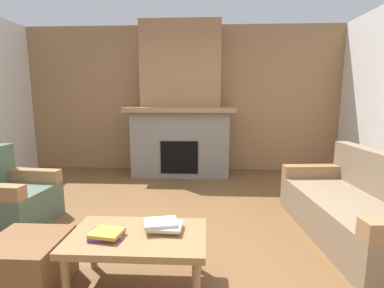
% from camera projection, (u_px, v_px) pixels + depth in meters
% --- Properties ---
extents(ground, '(9.00, 9.00, 0.00)m').
position_uv_depth(ground, '(158.00, 243.00, 2.85)').
color(ground, brown).
extents(wall_back_wood_panel, '(6.00, 0.12, 2.70)m').
position_uv_depth(wall_back_wood_panel, '(183.00, 100.00, 5.58)').
color(wall_back_wood_panel, '#997047').
rests_on(wall_back_wood_panel, ground).
extents(fireplace, '(1.90, 0.82, 2.70)m').
position_uv_depth(fireplace, '(181.00, 110.00, 5.24)').
color(fireplace, gray).
rests_on(fireplace, ground).
extents(couch, '(0.99, 1.86, 0.85)m').
position_uv_depth(couch, '(357.00, 210.00, 2.94)').
color(couch, '#847056').
rests_on(couch, ground).
extents(armchair, '(0.82, 0.82, 0.85)m').
position_uv_depth(armchair, '(9.00, 198.00, 3.26)').
color(armchair, '#4C604C').
rests_on(armchair, ground).
extents(coffee_table, '(1.00, 0.60, 0.43)m').
position_uv_depth(coffee_table, '(138.00, 241.00, 2.14)').
color(coffee_table, '#997047').
rests_on(coffee_table, ground).
extents(ottoman, '(0.52, 0.52, 0.40)m').
position_uv_depth(ottoman, '(28.00, 264.00, 2.15)').
color(ottoman, brown).
rests_on(ottoman, ground).
extents(book_stack_near_edge, '(0.26, 0.25, 0.05)m').
position_uv_depth(book_stack_near_edge, '(107.00, 233.00, 2.09)').
color(book_stack_near_edge, '#7A3D84').
rests_on(book_stack_near_edge, coffee_table).
extents(book_stack_center, '(0.30, 0.23, 0.07)m').
position_uv_depth(book_stack_center, '(164.00, 226.00, 2.18)').
color(book_stack_center, gold).
rests_on(book_stack_center, coffee_table).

